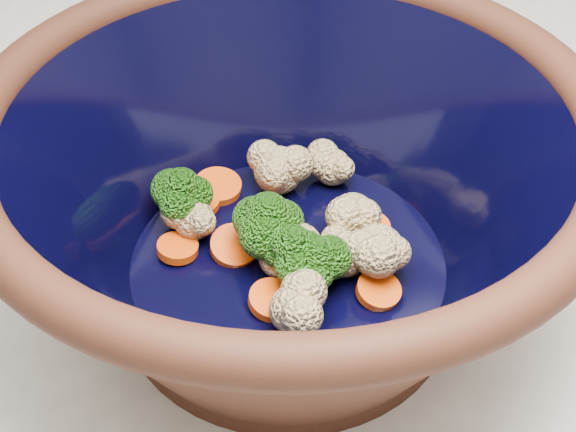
# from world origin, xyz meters

# --- Properties ---
(mixing_bowl) EXTENTS (0.36, 0.36, 0.16)m
(mixing_bowl) POSITION_xyz_m (-0.07, 0.06, 0.99)
(mixing_bowl) COLOR black
(mixing_bowl) RESTS_ON counter
(vegetable_pile) EXTENTS (0.15, 0.17, 0.05)m
(vegetable_pile) POSITION_xyz_m (-0.07, 0.06, 0.96)
(vegetable_pile) COLOR #608442
(vegetable_pile) RESTS_ON mixing_bowl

